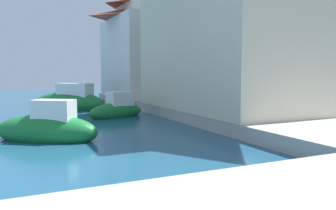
% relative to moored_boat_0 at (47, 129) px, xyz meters
% --- Properties ---
extents(quay_promenade, '(44.00, 32.00, 0.50)m').
position_rel_moored_boat_0_xyz_m(quay_promenade, '(0.11, -5.06, -0.14)').
color(quay_promenade, '#ADA89E').
rests_on(quay_promenade, ground).
extents(moored_boat_0, '(3.65, 3.06, 1.61)m').
position_rel_moored_boat_0_xyz_m(moored_boat_0, '(0.00, 0.00, 0.00)').
color(moored_boat_0, '#197233').
rests_on(moored_boat_0, ground).
extents(moored_boat_2, '(3.18, 1.89, 1.48)m').
position_rel_moored_boat_0_xyz_m(moored_boat_2, '(3.76, 4.82, -0.01)').
color(moored_boat_2, '#197233').
rests_on(moored_boat_2, ground).
extents(moored_boat_4, '(4.47, 4.62, 1.88)m').
position_rel_moored_boat_0_xyz_m(moored_boat_4, '(2.24, 9.64, 0.09)').
color(moored_boat_4, '#197233').
rests_on(moored_boat_4, ground).
extents(waterfront_building_main, '(6.41, 10.02, 7.82)m').
position_rel_moored_boat_0_xyz_m(waterfront_building_main, '(8.79, 2.04, 4.08)').
color(waterfront_building_main, beige).
rests_on(waterfront_building_main, quay_promenade).
extents(waterfront_building_annex, '(7.07, 7.70, 6.70)m').
position_rel_moored_boat_0_xyz_m(waterfront_building_annex, '(8.79, 11.45, 3.52)').
color(waterfront_building_annex, white).
rests_on(waterfront_building_annex, quay_promenade).
extents(waterfront_building_far, '(5.48, 8.32, 7.34)m').
position_rel_moored_boat_0_xyz_m(waterfront_building_far, '(8.79, 11.39, 3.83)').
color(waterfront_building_far, silver).
rests_on(waterfront_building_far, quay_promenade).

